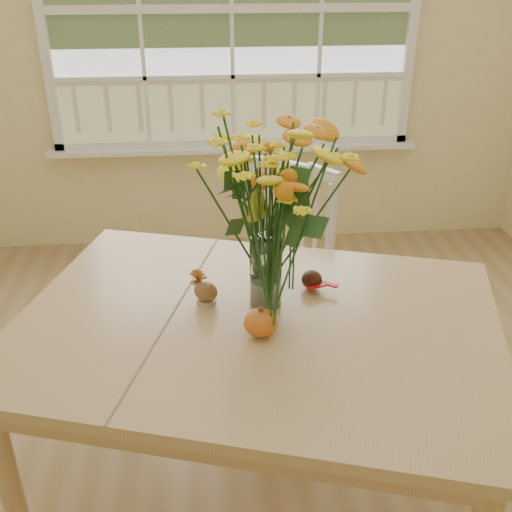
{
  "coord_description": "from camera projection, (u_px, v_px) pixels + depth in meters",
  "views": [
    {
      "loc": [
        -0.2,
        -1.66,
        1.89
      ],
      "look_at": [
        -0.05,
        -0.04,
        1.04
      ],
      "focal_mm": 42.0,
      "sensor_mm": 36.0,
      "label": 1
    }
  ],
  "objects": [
    {
      "name": "floor",
      "position": [
        268.0,
        486.0,
        2.36
      ],
      "size": [
        4.0,
        4.5,
        0.01
      ],
      "primitive_type": "cube",
      "color": "#9F7D4C",
      "rests_on": "ground"
    },
    {
      "name": "wall_back",
      "position": [
        232.0,
        42.0,
        3.72
      ],
      "size": [
        4.0,
        0.02,
        2.7
      ],
      "primitive_type": "cube",
      "color": "beige",
      "rests_on": "floor"
    },
    {
      "name": "window",
      "position": [
        232.0,
        12.0,
        3.6
      ],
      "size": [
        2.42,
        0.12,
        1.74
      ],
      "color": "silver",
      "rests_on": "wall_back"
    },
    {
      "name": "dining_table",
      "position": [
        257.0,
        343.0,
        1.96
      ],
      "size": [
        1.78,
        1.49,
        0.82
      ],
      "rotation": [
        0.0,
        0.0,
        -0.29
      ],
      "color": "tan",
      "rests_on": "floor"
    },
    {
      "name": "windsor_chair",
      "position": [
        280.0,
        264.0,
        2.79
      ],
      "size": [
        0.64,
        0.63,
        1.01
      ],
      "rotation": [
        0.0,
        0.0,
        -0.61
      ],
      "color": "white",
      "rests_on": "floor"
    },
    {
      "name": "flower_vase",
      "position": [
        266.0,
        204.0,
        1.84
      ],
      "size": [
        0.5,
        0.5,
        0.59
      ],
      "color": "white",
      "rests_on": "dining_table"
    },
    {
      "name": "pumpkin",
      "position": [
        261.0,
        324.0,
        1.82
      ],
      "size": [
        0.11,
        0.11,
        0.08
      ],
      "primitive_type": "ellipsoid",
      "color": "#E5571A",
      "rests_on": "dining_table"
    },
    {
      "name": "turkey_figurine",
      "position": [
        206.0,
        292.0,
        1.99
      ],
      "size": [
        0.1,
        0.1,
        0.11
      ],
      "rotation": [
        0.0,
        0.0,
        -0.56
      ],
      "color": "#CCB78C",
      "rests_on": "dining_table"
    },
    {
      "name": "dark_gourd",
      "position": [
        312.0,
        280.0,
        2.08
      ],
      "size": [
        0.13,
        0.09,
        0.06
      ],
      "color": "#38160F",
      "rests_on": "dining_table"
    }
  ]
}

